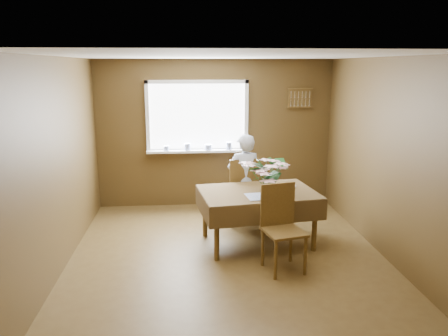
{
  "coord_description": "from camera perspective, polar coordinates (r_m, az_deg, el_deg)",
  "views": [
    {
      "loc": [
        -0.51,
        -5.13,
        2.39
      ],
      "look_at": [
        0.0,
        0.55,
        1.05
      ],
      "focal_mm": 35.0,
      "sensor_mm": 36.0,
      "label": 1
    }
  ],
  "objects": [
    {
      "name": "wall_right",
      "position": [
        5.82,
        20.53,
        1.08
      ],
      "size": [
        0.0,
        4.5,
        4.5
      ],
      "primitive_type": "plane",
      "rotation": [
        1.57,
        0.0,
        -1.57
      ],
      "color": "brown",
      "rests_on": "floor"
    },
    {
      "name": "floor",
      "position": [
        5.68,
        0.51,
        -11.65
      ],
      "size": [
        4.5,
        4.5,
        0.0
      ],
      "primitive_type": "plane",
      "color": "#4F3A1B",
      "rests_on": "ground"
    },
    {
      "name": "chair_far",
      "position": [
        6.64,
        2.31,
        -2.72
      ],
      "size": [
        0.53,
        0.53,
        1.05
      ],
      "rotation": [
        0.0,
        0.0,
        3.34
      ],
      "color": "brown",
      "rests_on": "floor"
    },
    {
      "name": "side_plate",
      "position": [
        6.17,
        8.18,
        -2.32
      ],
      "size": [
        0.27,
        0.27,
        0.01
      ],
      "primitive_type": "cylinder",
      "rotation": [
        0.0,
        0.0,
        -0.04
      ],
      "color": "white",
      "rests_on": "dining_table"
    },
    {
      "name": "wall_left",
      "position": [
        5.46,
        -20.84,
        0.29
      ],
      "size": [
        0.0,
        4.5,
        4.5
      ],
      "primitive_type": "plane",
      "rotation": [
        1.57,
        0.0,
        1.57
      ],
      "color": "brown",
      "rests_on": "floor"
    },
    {
      "name": "chair_near",
      "position": [
        5.28,
        7.47,
        -7.25
      ],
      "size": [
        0.53,
        0.53,
        1.02
      ],
      "rotation": [
        0.0,
        0.0,
        0.22
      ],
      "color": "brown",
      "rests_on": "floor"
    },
    {
      "name": "wall_back",
      "position": [
        7.48,
        -1.17,
        4.47
      ],
      "size": [
        4.0,
        0.0,
        4.0
      ],
      "primitive_type": "plane",
      "rotation": [
        1.57,
        0.0,
        0.0
      ],
      "color": "brown",
      "rests_on": "floor"
    },
    {
      "name": "dining_table",
      "position": [
        5.91,
        4.45,
        -3.88
      ],
      "size": [
        1.66,
        1.24,
        0.75
      ],
      "rotation": [
        0.0,
        0.0,
        0.13
      ],
      "color": "brown",
      "rests_on": "floor"
    },
    {
      "name": "flower_bouquet",
      "position": [
        5.59,
        5.58,
        -0.8
      ],
      "size": [
        0.53,
        0.53,
        0.46
      ],
      "rotation": [
        0.0,
        0.0,
        -0.18
      ],
      "color": "white",
      "rests_on": "dining_table"
    },
    {
      "name": "wall_front",
      "position": [
        3.14,
        4.63,
        -8.15
      ],
      "size": [
        4.0,
        0.0,
        4.0
      ],
      "primitive_type": "plane",
      "rotation": [
        -1.57,
        0.0,
        0.0
      ],
      "color": "brown",
      "rests_on": "floor"
    },
    {
      "name": "table_knife",
      "position": [
        5.7,
        6.62,
        -3.57
      ],
      "size": [
        0.08,
        0.24,
        0.0
      ],
      "primitive_type": "cube",
      "rotation": [
        0.0,
        0.0,
        -0.26
      ],
      "color": "silver",
      "rests_on": "dining_table"
    },
    {
      "name": "ceiling",
      "position": [
        5.15,
        0.57,
        14.45
      ],
      "size": [
        4.5,
        4.5,
        0.0
      ],
      "primitive_type": "plane",
      "rotation": [
        3.14,
        0.0,
        0.0
      ],
      "color": "white",
      "rests_on": "wall_back"
    },
    {
      "name": "seated_woman",
      "position": [
        6.55,
        2.65,
        -1.66
      ],
      "size": [
        0.57,
        0.42,
        1.42
      ],
      "primitive_type": "imported",
      "rotation": [
        0.0,
        0.0,
        3.31
      ],
      "color": "white",
      "rests_on": "floor"
    },
    {
      "name": "spoon_rack",
      "position": [
        7.62,
        9.91,
        8.98
      ],
      "size": [
        0.44,
        0.05,
        0.33
      ],
      "color": "brown",
      "rests_on": "wall_back"
    },
    {
      "name": "window_assembly",
      "position": [
        7.4,
        -3.43,
        5.22
      ],
      "size": [
        1.72,
        0.2,
        1.22
      ],
      "color": "white",
      "rests_on": "wall_back"
    }
  ]
}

